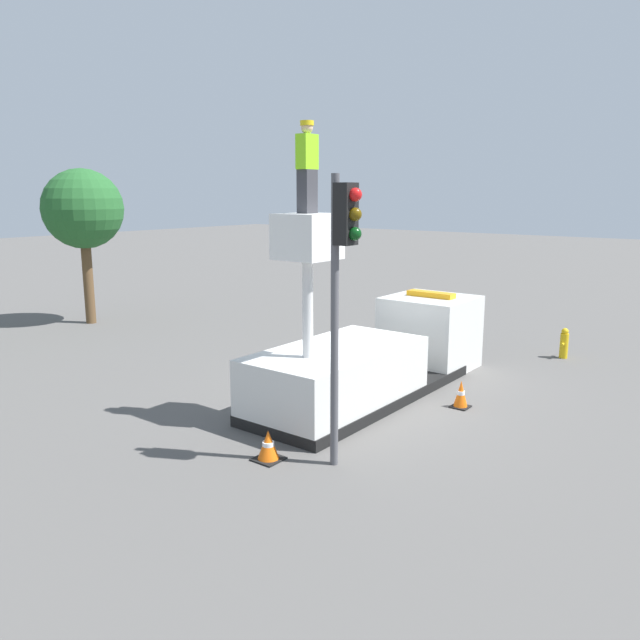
{
  "coord_description": "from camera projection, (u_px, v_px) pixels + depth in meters",
  "views": [
    {
      "loc": [
        -11.74,
        -7.76,
        4.72
      ],
      "look_at": [
        -2.73,
        -0.82,
        2.41
      ],
      "focal_mm": 35.0,
      "sensor_mm": 36.0,
      "label": 1
    }
  ],
  "objects": [
    {
      "name": "tree_right_bg",
      "position": [
        83.0,
        210.0,
        22.29
      ],
      "size": [
        2.85,
        2.85,
        5.6
      ],
      "color": "brown",
      "rests_on": "ground"
    },
    {
      "name": "fire_hydrant",
      "position": [
        564.0,
        343.0,
        18.11
      ],
      "size": [
        0.47,
        0.23,
        0.89
      ],
      "color": "gold",
      "rests_on": "ground"
    },
    {
      "name": "ground_plane",
      "position": [
        363.0,
        397.0,
        14.69
      ],
      "size": [
        120.0,
        120.0,
        0.0
      ],
      "primitive_type": "plane",
      "color": "#565451"
    },
    {
      "name": "traffic_cone_rear",
      "position": [
        268.0,
        446.0,
        11.2
      ],
      "size": [
        0.49,
        0.49,
        0.56
      ],
      "color": "black",
      "rests_on": "ground"
    },
    {
      "name": "traffic_cone_curbside",
      "position": [
        461.0,
        395.0,
        13.95
      ],
      "size": [
        0.39,
        0.39,
        0.62
      ],
      "color": "black",
      "rests_on": "ground"
    },
    {
      "name": "worker",
      "position": [
        307.0,
        167.0,
        12.04
      ],
      "size": [
        0.4,
        0.26,
        1.75
      ],
      "color": "#38383D",
      "rests_on": "bucket_truck"
    },
    {
      "name": "traffic_light_pole",
      "position": [
        342.0,
        264.0,
        10.28
      ],
      "size": [
        0.34,
        0.57,
        5.04
      ],
      "color": "#515156",
      "rests_on": "ground"
    },
    {
      "name": "bucket_truck",
      "position": [
        375.0,
        358.0,
        14.91
      ],
      "size": [
        7.58,
        2.24,
        4.33
      ],
      "color": "black",
      "rests_on": "ground"
    }
  ]
}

